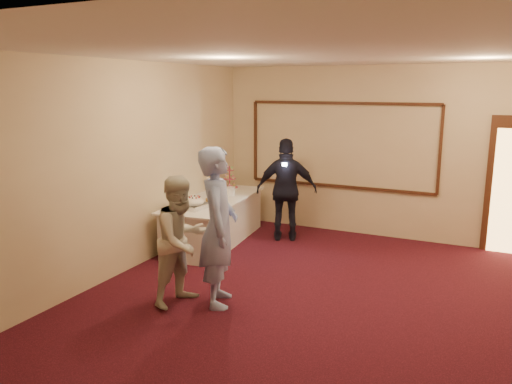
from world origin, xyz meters
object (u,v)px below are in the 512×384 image
Objects in this scene: buffet_table at (215,220)px; woman at (182,240)px; plate_stack_a at (215,194)px; pavlova_tray at (195,203)px; tart at (214,200)px; man at (218,227)px; guest at (287,190)px; plate_stack_b at (230,191)px; cupcake_stand at (230,179)px.

woman is at bearing -69.03° from buffet_table.
pavlova_tray is at bearing -86.24° from plate_stack_a.
tart reaches higher than buffet_table.
man is (1.23, -1.40, 0.13)m from pavlova_tray.
plate_stack_a reaches higher than buffet_table.
guest is at bearing 44.45° from tart.
plate_stack_a is 0.11× the size of woman.
tart is at bearing -90.52° from plate_stack_b.
woman reaches higher than tart.
cupcake_stand is at bearing 99.73° from pavlova_tray.
plate_stack_a is at bearing 11.92° from guest.
man reaches higher than woman.
tart is 0.19× the size of woman.
buffet_table is 1.32× the size of man.
man is 2.81m from guest.
man is (1.17, -1.89, 0.18)m from tart.
cupcake_stand reaches higher than tart.
woman reaches higher than plate_stack_a.
guest is at bearing 54.79° from pavlova_tray.
plate_stack_a is 1.02× the size of plate_stack_b.
plate_stack_a is 0.10× the size of guest.
cupcake_stand is (-0.22, 0.96, 0.54)m from buffet_table.
man reaches higher than tart.
buffet_table is at bearing 118.44° from tart.
cupcake_stand is at bearing -34.18° from guest.
woman reaches higher than plate_stack_b.
plate_stack_a reaches higher than tart.
tart is (0.13, -0.23, 0.41)m from buffet_table.
guest reaches higher than cupcake_stand.
cupcake_stand is 0.25× the size of guest.
cupcake_stand is at bearing 106.21° from tart.
woman is 2.98m from guest.
pavlova_tray is at bearing -84.66° from buffet_table.
plate_stack_b is 0.57× the size of tart.
plate_stack_a reaches higher than plate_stack_b.
plate_stack_b is at bearing 86.54° from pavlova_tray.
guest is at bearing 32.76° from buffet_table.
man is 1.22× the size of woman.
woman is (-0.42, -0.17, -0.17)m from man.
pavlova_tray is 1.77m from woman.
man reaches higher than plate_stack_b.
buffet_table is at bearing 34.07° from woman.
plate_stack_a is at bearing -76.01° from cupcake_stand.
buffet_table is 2.49m from woman.
pavlova_tray is 1.70m from cupcake_stand.
plate_stack_a is at bearing 115.20° from tart.
plate_stack_a is at bearing -107.88° from plate_stack_b.
buffet_table is at bearing 95.34° from pavlova_tray.
man is at bearing -63.77° from cupcake_stand.
plate_stack_b is at bearing 0.53° from man.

